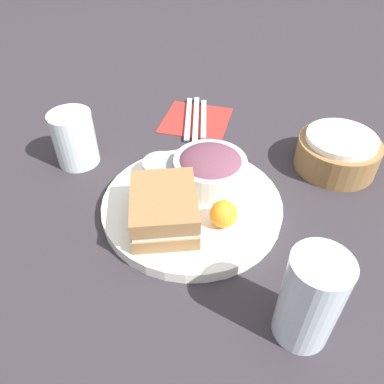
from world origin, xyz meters
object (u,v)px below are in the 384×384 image
Objects in this scene: drink_glass at (310,299)px; spoon at (204,118)px; fork at (188,118)px; water_glass at (74,139)px; plate at (192,205)px; bread_basket at (337,152)px; knife at (196,118)px; sandwich at (164,209)px; dressing_cup at (161,169)px; salad_bowl at (210,168)px.

drink_glass reaches higher than spoon.
water_glass reaches higher than fork.
spoon is at bearing -170.53° from plate.
bread_basket is 0.33m from knife.
sandwich is at bearing -118.62° from drink_glass.
water_glass is at bearing -120.03° from drink_glass.
spoon is at bearing -90.00° from fork.
spoon is (-0.48, -0.24, -0.06)m from drink_glass.
knife and spoon have the same top height.
sandwich is 0.12m from dressing_cup.
plate is 0.27m from drink_glass.
plate is 1.84× the size of spoon.
spoon is at bearing -164.23° from salad_bowl.
knife is (-0.29, -0.07, -0.00)m from plate.
plate is 2.40× the size of salad_bowl.
sandwich is (0.06, -0.03, 0.04)m from plate.
plate reaches higher than spoon.
bread_basket is at bearing -119.50° from fork.
sandwich is 0.35m from fork.
water_glass is at bearing -77.40° from bread_basket.
drink_glass is 0.71× the size of knife.
water_glass is at bearing 127.50° from fork.
drink_glass is 0.83× the size of spoon.
plate is at bearing 73.03° from water_glass.
drink_glass is at bearing 36.25° from salad_bowl.
bread_basket is (-0.14, 0.31, -0.00)m from dressing_cup.
water_glass is (-0.03, -0.19, 0.02)m from dressing_cup.
knife is at bearing -108.14° from bread_basket.
drink_glass is 0.54m from knife.
salad_bowl is 0.29m from drink_glass.
drink_glass is (0.18, 0.19, 0.06)m from plate.
salad_bowl is 0.09m from dressing_cup.
bread_basket is 0.34m from fork.
fork is 1.74× the size of water_glass.
sandwich is at bearing -22.30° from salad_bowl.
dressing_cup reaches higher than plate.
drink_glass is 0.90× the size of bread_basket.
drink_glass is (0.23, 0.26, 0.03)m from dressing_cup.
drink_glass is (0.12, 0.22, 0.02)m from sandwich.
salad_bowl is 0.77× the size of spoon.
salad_bowl is (-0.06, 0.02, 0.04)m from plate.
plate is 0.09m from dressing_cup.
drink_glass is (0.24, 0.17, 0.02)m from salad_bowl.
bread_basket is at bearing -121.06° from knife.
knife is (-0.24, -0.09, -0.05)m from salad_bowl.
water_glass is (0.21, -0.19, 0.05)m from knife.
bread_basket is at bearing 120.88° from salad_bowl.
drink_glass reaches higher than fork.
fork is 1.11× the size of spoon.
dressing_cup reaches higher than spoon.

